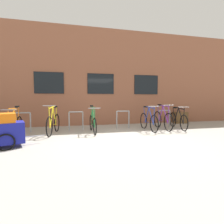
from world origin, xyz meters
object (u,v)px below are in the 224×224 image
object	(u,v)px
bicycle_black	(178,120)
bicycle_blue	(149,121)
bicycle_yellow	(53,123)
bicycle_purple	(163,120)
bicycle_orange	(15,126)
planter_box	(180,117)
bike_trailer	(4,130)
bicycle_green	(93,123)

from	to	relation	value
bicycle_black	bicycle_blue	size ratio (longest dim) A/B	1.05
bicycle_yellow	bicycle_purple	bearing A→B (deg)	0.00
bicycle_purple	bicycle_blue	size ratio (longest dim) A/B	1.06
bicycle_yellow	bicycle_orange	bearing A→B (deg)	-171.02
bicycle_orange	planter_box	distance (m)	7.74
bicycle_orange	bicycle_blue	xyz separation A→B (m)	(5.00, 0.07, 0.00)
bicycle_purple	bike_trailer	world-z (taller)	bicycle_purple
bicycle_blue	planter_box	xyz separation A→B (m)	(2.56, 1.57, -0.08)
bicycle_purple	bicycle_orange	bearing A→B (deg)	-178.02
bicycle_yellow	bike_trailer	bearing A→B (deg)	-123.85
bike_trailer	bicycle_orange	bearing A→B (deg)	96.74
bicycle_purple	bicycle_blue	distance (m)	0.72
bicycle_orange	bike_trailer	distance (m)	1.43
bicycle_black	bicycle_purple	bearing A→B (deg)	176.20
bicycle_purple	bicycle_orange	distance (m)	5.71
bike_trailer	bicycle_yellow	bearing A→B (deg)	56.15
bicycle_black	planter_box	xyz separation A→B (m)	(1.14, 1.49, -0.08)
bicycle_orange	bicycle_black	bearing A→B (deg)	1.34
bicycle_orange	bicycle_green	distance (m)	2.70
bicycle_purple	bicycle_blue	world-z (taller)	bicycle_purple
planter_box	bicycle_purple	bearing A→B (deg)	-141.98
bicycle_orange	planter_box	size ratio (longest dim) A/B	2.51
bicycle_yellow	bike_trailer	size ratio (longest dim) A/B	1.16
bicycle_yellow	planter_box	distance (m)	6.48
bike_trailer	planter_box	distance (m)	8.00
bicycle_green	bicycle_black	distance (m)	3.72
bicycle_green	planter_box	xyz separation A→B (m)	(4.86, 1.50, -0.07)
bicycle_green	bicycle_blue	distance (m)	2.30
bicycle_blue	bicycle_orange	bearing A→B (deg)	-179.18
bicycle_purple	bicycle_black	world-z (taller)	bicycle_purple
bicycle_green	bike_trailer	bearing A→B (deg)	-148.48
bicycle_purple	bicycle_orange	world-z (taller)	bicycle_purple
bicycle_green	bicycle_blue	xyz separation A→B (m)	(2.30, -0.07, 0.01)
bicycle_green	bike_trailer	world-z (taller)	bicycle_green
bicycle_green	planter_box	distance (m)	5.09
bicycle_black	bicycle_orange	bearing A→B (deg)	-178.66
bicycle_orange	bicycle_black	xyz separation A→B (m)	(6.42, 0.15, -0.00)
bicycle_green	bicycle_yellow	bearing A→B (deg)	177.72
bicycle_orange	bicycle_yellow	xyz separation A→B (m)	(1.25, 0.20, 0.02)
bicycle_purple	bicycle_green	xyz separation A→B (m)	(-3.01, -0.06, -0.04)
bicycle_black	bicycle_yellow	bearing A→B (deg)	179.48
bicycle_orange	bicycle_blue	bearing A→B (deg)	0.82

